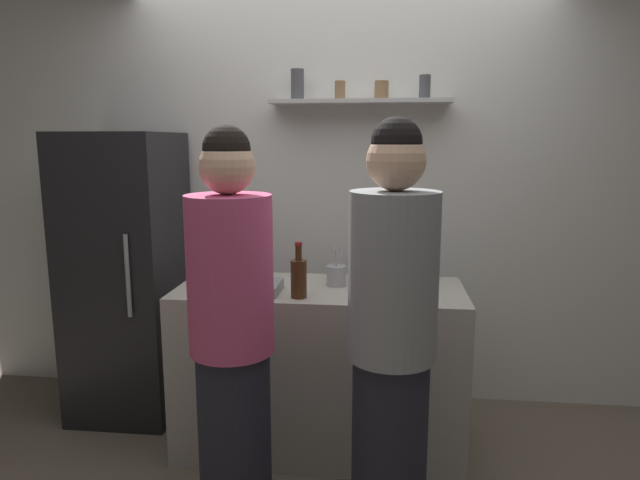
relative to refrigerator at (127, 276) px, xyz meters
The scene contains 11 objects.
back_wall_assembly 1.39m from the refrigerator, 17.74° to the left, with size 4.80×0.32×2.60m.
refrigerator is the anchor object (origin of this frame).
counter 1.29m from the refrigerator, 14.25° to the right, with size 1.48×0.60×0.88m, color #B7B2A8.
baking_pan 0.94m from the refrigerator, 27.04° to the right, with size 0.34×0.24×0.05m, color gray.
utensil_holder 1.30m from the refrigerator, 11.19° to the right, with size 0.10×0.10×0.21m.
wine_bottle_dark_glass 1.73m from the refrigerator, ahead, with size 0.08×0.08×0.31m.
wine_bottle_green_glass 1.57m from the refrigerator, ahead, with size 0.07×0.07×0.32m.
wine_bottle_amber_glass 1.23m from the refrigerator, 24.22° to the right, with size 0.08×0.08×0.27m.
water_bottle_plastic 1.40m from the refrigerator, ahead, with size 0.09×0.09×0.24m.
person_pink_top 1.35m from the refrigerator, 47.42° to the right, with size 0.34×0.34×1.69m.
person_grey_hoodie 1.85m from the refrigerator, 33.30° to the right, with size 0.34×0.34×1.72m.
Camera 1 is at (0.25, -2.20, 1.63)m, focal length 31.01 mm.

